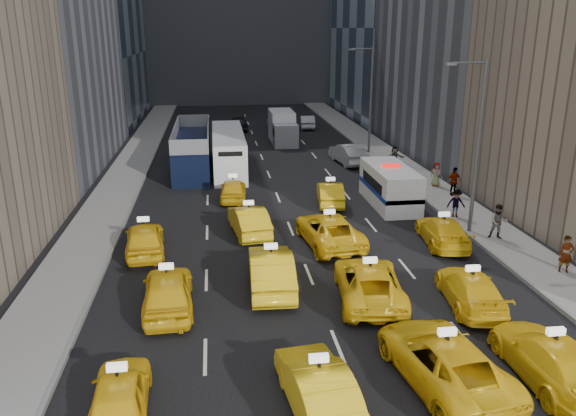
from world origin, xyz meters
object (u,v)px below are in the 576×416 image
(nypd_van, at_px, (390,186))
(city_bus, at_px, (228,151))
(pedestrian_0, at_px, (566,254))
(double_decker, at_px, (192,148))
(box_truck, at_px, (283,127))

(nypd_van, distance_m, city_bus, 14.26)
(nypd_van, xyz_separation_m, pedestrian_0, (4.50, -11.09, -0.17))
(double_decker, bearing_deg, city_bus, -14.30)
(nypd_van, height_order, pedestrian_0, nypd_van)
(double_decker, height_order, pedestrian_0, double_decker)
(box_truck, distance_m, pedestrian_0, 32.84)
(pedestrian_0, bearing_deg, nypd_van, 126.99)
(double_decker, relative_size, box_truck, 1.82)
(city_bus, height_order, pedestrian_0, city_bus)
(nypd_van, bearing_deg, pedestrian_0, -71.05)
(double_decker, bearing_deg, nypd_van, -49.50)
(double_decker, relative_size, pedestrian_0, 6.96)
(city_bus, bearing_deg, nypd_van, -48.22)
(city_bus, xyz_separation_m, box_truck, (5.44, 9.99, 0.00))
(nypd_van, distance_m, pedestrian_0, 11.97)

